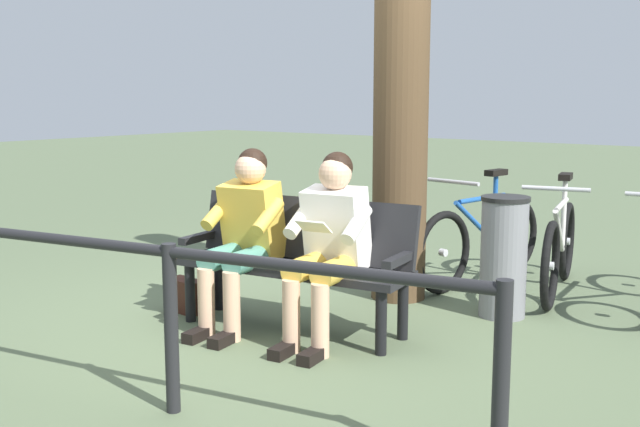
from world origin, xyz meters
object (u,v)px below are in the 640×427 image
object	(u,v)px
bench	(298,253)
handbag	(186,296)
person_reading	(329,238)
tree_trunk	(401,82)
person_companion	(244,230)
bicycle_orange	(559,249)
bicycle_red	(481,240)
litter_bin	(504,257)

from	to	relation	value
bench	handbag	bearing A→B (deg)	5.15
person_reading	tree_trunk	xyz separation A→B (m)	(0.21, -1.17, 0.98)
person_companion	bicycle_orange	size ratio (longest dim) A/B	0.73
handbag	bicycle_orange	world-z (taller)	bicycle_orange
bench	bicycle_red	xyz separation A→B (m)	(-0.42, -1.87, -0.15)
person_reading	person_companion	distance (m)	0.64
bench	person_reading	world-z (taller)	person_reading
bench	bicycle_red	world-z (taller)	bicycle_red
bench	tree_trunk	distance (m)	1.56
tree_trunk	bicycle_red	world-z (taller)	tree_trunk
person_reading	handbag	distance (m)	1.33
bench	handbag	world-z (taller)	bench
litter_bin	bicycle_red	bearing A→B (deg)	-55.10
bench	tree_trunk	world-z (taller)	tree_trunk
bicycle_orange	bicycle_red	bearing A→B (deg)	-99.21
person_companion	litter_bin	size ratio (longest dim) A/B	1.40
handbag	bicycle_orange	size ratio (longest dim) A/B	0.18
bench	person_companion	world-z (taller)	person_companion
bench	tree_trunk	bearing A→B (deg)	-105.91
handbag	litter_bin	xyz separation A→B (m)	(-1.85, -1.30, 0.31)
person_companion	bicycle_red	xyz separation A→B (m)	(-0.72, -2.08, -0.30)
bicycle_red	bench	bearing A→B (deg)	-4.04
bicycle_orange	tree_trunk	bearing A→B (deg)	-61.11
person_companion	handbag	world-z (taller)	person_companion
person_companion	bicycle_red	distance (m)	2.23
tree_trunk	bicycle_orange	xyz separation A→B (m)	(-0.94, -0.86, -1.29)
litter_bin	bicycle_orange	world-z (taller)	bicycle_orange
person_reading	litter_bin	bearing A→B (deg)	-127.45
person_reading	tree_trunk	world-z (taller)	tree_trunk
tree_trunk	bicycle_red	bearing A→B (deg)	-110.11
bench	person_reading	xyz separation A→B (m)	(-0.34, 0.11, 0.16)
bench	person_reading	distance (m)	0.39
bicycle_red	handbag	bearing A→B (deg)	-23.05
person_companion	bicycle_orange	world-z (taller)	person_companion
person_companion	tree_trunk	world-z (taller)	tree_trunk
litter_bin	bicycle_red	size ratio (longest dim) A/B	0.51
handbag	litter_bin	size ratio (longest dim) A/B	0.35
tree_trunk	bench	bearing A→B (deg)	83.15
handbag	tree_trunk	bearing A→B (deg)	-127.97
bicycle_orange	bicycle_red	distance (m)	0.64
person_reading	litter_bin	xyz separation A→B (m)	(-0.64, -1.19, -0.24)
bench	litter_bin	world-z (taller)	bench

